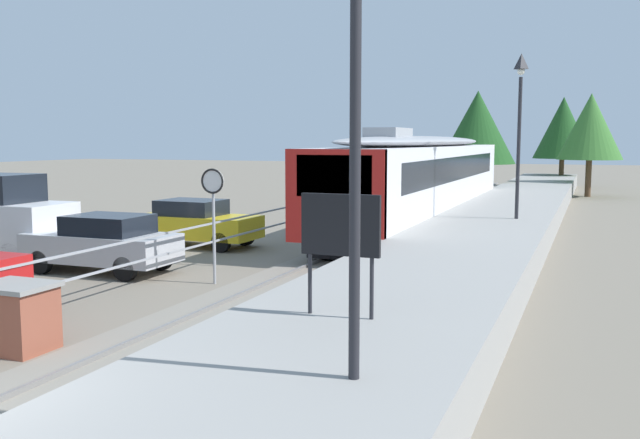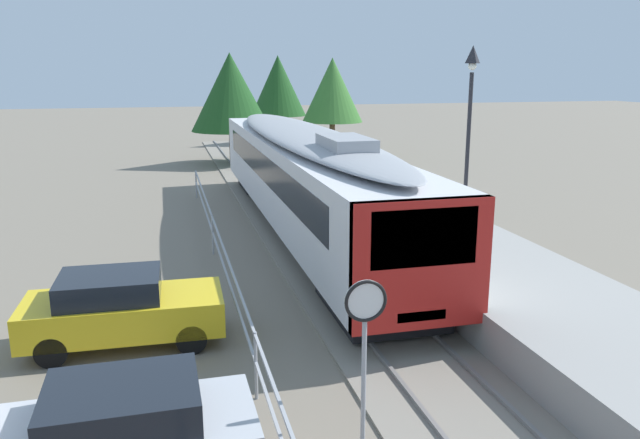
{
  "view_description": "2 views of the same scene",
  "coord_description": "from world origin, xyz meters",
  "px_view_note": "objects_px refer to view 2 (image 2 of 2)",
  "views": [
    {
      "loc": [
        6.42,
        -4.62,
        3.47
      ],
      "look_at": [
        0.4,
        10.59,
        1.6
      ],
      "focal_mm": 38.97,
      "sensor_mm": 36.0,
      "label": 1
    },
    {
      "loc": [
        -4.63,
        2.26,
        5.57
      ],
      "look_at": [
        -1.0,
        16.59,
        2.0
      ],
      "focal_mm": 34.87,
      "sensor_mm": 36.0,
      "label": 2
    }
  ],
  "objects_px": {
    "parked_hatchback_silver": "(110,438)",
    "platform_lamp_mid_platform": "(470,103)",
    "speed_limit_sign": "(365,326)",
    "parked_hatchback_yellow": "(121,308)",
    "commuter_train": "(303,172)"
  },
  "relations": [
    {
      "from": "speed_limit_sign",
      "to": "platform_lamp_mid_platform",
      "type": "bearing_deg",
      "value": 55.85
    },
    {
      "from": "speed_limit_sign",
      "to": "parked_hatchback_yellow",
      "type": "bearing_deg",
      "value": 125.36
    },
    {
      "from": "parked_hatchback_silver",
      "to": "platform_lamp_mid_platform",
      "type": "bearing_deg",
      "value": 42.52
    },
    {
      "from": "commuter_train",
      "to": "parked_hatchback_silver",
      "type": "xyz_separation_m",
      "value": [
        -5.54,
        -12.79,
        -1.36
      ]
    },
    {
      "from": "platform_lamp_mid_platform",
      "to": "speed_limit_sign",
      "type": "height_order",
      "value": "platform_lamp_mid_platform"
    },
    {
      "from": "commuter_train",
      "to": "platform_lamp_mid_platform",
      "type": "bearing_deg",
      "value": -44.19
    },
    {
      "from": "parked_hatchback_silver",
      "to": "parked_hatchback_yellow",
      "type": "bearing_deg",
      "value": 91.33
    },
    {
      "from": "speed_limit_sign",
      "to": "parked_hatchback_yellow",
      "type": "height_order",
      "value": "speed_limit_sign"
    },
    {
      "from": "speed_limit_sign",
      "to": "parked_hatchback_yellow",
      "type": "relative_size",
      "value": 0.69
    },
    {
      "from": "platform_lamp_mid_platform",
      "to": "parked_hatchback_silver",
      "type": "bearing_deg",
      "value": -137.48
    },
    {
      "from": "speed_limit_sign",
      "to": "parked_hatchback_silver",
      "type": "xyz_separation_m",
      "value": [
        -3.48,
        0.24,
        -1.33
      ]
    },
    {
      "from": "platform_lamp_mid_platform",
      "to": "speed_limit_sign",
      "type": "xyz_separation_m",
      "value": [
        -6.15,
        -9.06,
        -2.5
      ]
    },
    {
      "from": "parked_hatchback_yellow",
      "to": "platform_lamp_mid_platform",
      "type": "bearing_deg",
      "value": 22.35
    },
    {
      "from": "speed_limit_sign",
      "to": "parked_hatchback_yellow",
      "type": "distance_m",
      "value": 6.35
    },
    {
      "from": "commuter_train",
      "to": "parked_hatchback_silver",
      "type": "bearing_deg",
      "value": -113.43
    }
  ]
}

